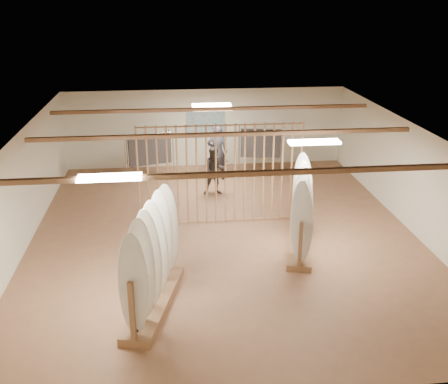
{
  "coord_description": "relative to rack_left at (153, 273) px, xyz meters",
  "views": [
    {
      "loc": [
        -1.39,
        -12.47,
        6.0
      ],
      "look_at": [
        0.0,
        0.0,
        1.2
      ],
      "focal_mm": 42.0,
      "sensor_mm": 36.0,
      "label": 1
    }
  ],
  "objects": [
    {
      "name": "light_panels",
      "position": [
        1.79,
        3.21,
        1.98
      ],
      "size": [
        1.2,
        0.35,
        0.06
      ],
      "primitive_type": "cube",
      "color": "white",
      "rests_on": "ground"
    },
    {
      "name": "wall_front",
      "position": [
        1.79,
        -2.79,
        0.64
      ],
      "size": [
        12.0,
        0.0,
        12.0
      ],
      "primitive_type": "plane",
      "rotation": [
        -1.57,
        0.0,
        0.0
      ],
      "color": "white",
      "rests_on": "ground"
    },
    {
      "name": "bamboo_partition",
      "position": [
        1.79,
        4.01,
        0.64
      ],
      "size": [
        4.45,
        0.05,
        2.78
      ],
      "color": "tan",
      "rests_on": "ground"
    },
    {
      "name": "rack_right",
      "position": [
        3.6,
        2.25,
        -0.05
      ],
      "size": [
        1.22,
        2.64,
        2.08
      ],
      "rotation": [
        0.0,
        0.0,
        -0.26
      ],
      "color": "#926642",
      "rests_on": "floor"
    },
    {
      "name": "wall_left",
      "position": [
        -3.21,
        3.21,
        0.64
      ],
      "size": [
        0.0,
        12.0,
        12.0
      ],
      "primitive_type": "plane",
      "rotation": [
        1.57,
        0.0,
        1.57
      ],
      "color": "white",
      "rests_on": "ground"
    },
    {
      "name": "wall_back",
      "position": [
        1.79,
        9.21,
        0.64
      ],
      "size": [
        12.0,
        0.0,
        12.0
      ],
      "primitive_type": "plane",
      "rotation": [
        1.57,
        0.0,
        0.0
      ],
      "color": "white",
      "rests_on": "ground"
    },
    {
      "name": "rack_left",
      "position": [
        0.0,
        0.0,
        0.0
      ],
      "size": [
        1.3,
        2.83,
        2.23
      ],
      "rotation": [
        0.0,
        0.0,
        -0.26
      ],
      "color": "#926642",
      "rests_on": "floor"
    },
    {
      "name": "shopper_b",
      "position": [
        1.83,
        6.21,
        0.1
      ],
      "size": [
        0.84,
        0.66,
        1.74
      ],
      "primitive_type": "imported",
      "rotation": [
        0.0,
        0.0,
        0.01
      ],
      "color": "#312B26",
      "rests_on": "floor"
    },
    {
      "name": "floor",
      "position": [
        1.79,
        3.21,
        -0.76
      ],
      "size": [
        12.0,
        12.0,
        0.0
      ],
      "primitive_type": "plane",
      "color": "#9A6A4A",
      "rests_on": "ground"
    },
    {
      "name": "ceiling",
      "position": [
        1.79,
        3.21,
        2.04
      ],
      "size": [
        12.0,
        12.0,
        0.0
      ],
      "primitive_type": "plane",
      "rotation": [
        3.14,
        0.0,
        0.0
      ],
      "color": "#9C9994",
      "rests_on": "ground"
    },
    {
      "name": "clothing_rack_a",
      "position": [
        -0.23,
        7.72,
        0.31
      ],
      "size": [
        1.48,
        0.79,
        1.65
      ],
      "rotation": [
        0.0,
        0.0,
        0.3
      ],
      "color": "silver",
      "rests_on": "floor"
    },
    {
      "name": "wall_right",
      "position": [
        6.79,
        3.21,
        0.64
      ],
      "size": [
        0.0,
        12.0,
        12.0
      ],
      "primitive_type": "plane",
      "rotation": [
        1.57,
        0.0,
        -1.57
      ],
      "color": "white",
      "rests_on": "ground"
    },
    {
      "name": "ceiling_slats",
      "position": [
        1.79,
        3.21,
        1.96
      ],
      "size": [
        9.5,
        6.12,
        0.1
      ],
      "primitive_type": "cube",
      "color": "#926642",
      "rests_on": "ground"
    },
    {
      "name": "shopper_a",
      "position": [
        2.06,
        7.63,
        0.31
      ],
      "size": [
        0.87,
        0.66,
        2.15
      ],
      "primitive_type": "imported",
      "rotation": [
        0.0,
        0.0,
        2.96
      ],
      "color": "#26252C",
      "rests_on": "floor"
    },
    {
      "name": "clothing_rack_b",
      "position": [
        3.63,
        8.2,
        0.28
      ],
      "size": [
        1.49,
        0.6,
        1.61
      ],
      "rotation": [
        0.0,
        0.0,
        -0.16
      ],
      "color": "silver",
      "rests_on": "floor"
    },
    {
      "name": "poster",
      "position": [
        1.79,
        9.19,
        0.84
      ],
      "size": [
        1.4,
        0.03,
        0.9
      ],
      "primitive_type": "cube",
      "color": "teal",
      "rests_on": "ground"
    }
  ]
}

